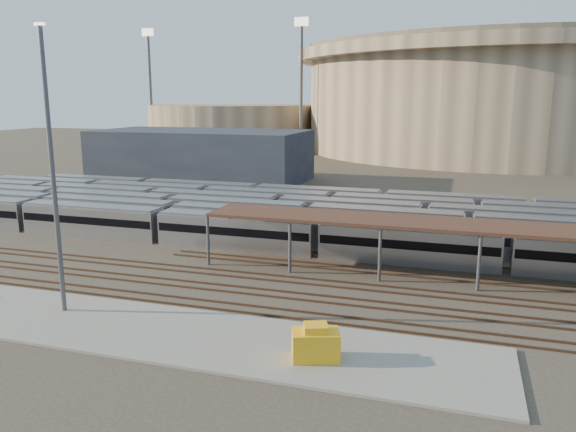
% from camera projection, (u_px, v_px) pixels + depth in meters
% --- Properties ---
extents(ground, '(420.00, 420.00, 0.00)m').
position_uv_depth(ground, '(280.00, 276.00, 52.96)').
color(ground, '#383026').
rests_on(ground, ground).
extents(apron, '(50.00, 9.00, 0.20)m').
position_uv_depth(apron, '(149.00, 330.00, 40.42)').
color(apron, gray).
rests_on(apron, ground).
extents(subway_trains, '(124.53, 23.90, 3.60)m').
position_uv_depth(subway_trains, '(324.00, 218.00, 69.93)').
color(subway_trains, '#ABABB0').
rests_on(subway_trains, ground).
extents(inspection_shed, '(60.30, 6.00, 5.30)m').
position_uv_depth(inspection_shed, '(532.00, 232.00, 49.17)').
color(inspection_shed, '#4E4E53').
rests_on(inspection_shed, ground).
extents(empty_tracks, '(170.00, 9.62, 0.18)m').
position_uv_depth(empty_tracks, '(262.00, 292.00, 48.27)').
color(empty_tracks, '#4C3323').
rests_on(empty_tracks, ground).
extents(stadium, '(124.00, 124.00, 32.50)m').
position_uv_depth(stadium, '(499.00, 97.00, 172.76)').
color(stadium, tan).
rests_on(stadium, ground).
extents(secondary_arena, '(56.00, 56.00, 14.00)m').
position_uv_depth(secondary_arena, '(233.00, 126.00, 190.44)').
color(secondary_arena, tan).
rests_on(secondary_arena, ground).
extents(service_building, '(42.00, 20.00, 10.00)m').
position_uv_depth(service_building, '(201.00, 155.00, 113.53)').
color(service_building, '#1E232D').
rests_on(service_building, ground).
extents(floodlight_0, '(4.00, 1.00, 38.40)m').
position_uv_depth(floodlight_0, '(301.00, 82.00, 160.11)').
color(floodlight_0, '#4E4E53').
rests_on(floodlight_0, ground).
extents(floodlight_1, '(4.00, 1.00, 38.40)m').
position_uv_depth(floodlight_1, '(150.00, 84.00, 185.64)').
color(floodlight_1, '#4E4E53').
rests_on(floodlight_1, ground).
extents(floodlight_3, '(4.00, 1.00, 38.40)m').
position_uv_depth(floodlight_3, '(394.00, 85.00, 200.86)').
color(floodlight_3, '#4E4E53').
rests_on(floodlight_3, ground).
extents(yard_light_pole, '(0.82, 0.36, 21.47)m').
position_uv_depth(yard_light_pole, '(53.00, 173.00, 41.67)').
color(yard_light_pole, '#4E4E53').
rests_on(yard_light_pole, apron).
extents(yellow_equipment, '(3.42, 2.75, 1.86)m').
position_uv_depth(yellow_equipment, '(316.00, 345.00, 35.58)').
color(yellow_equipment, gold).
rests_on(yellow_equipment, apron).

